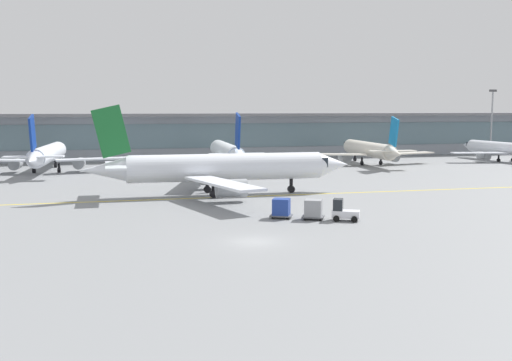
{
  "coord_description": "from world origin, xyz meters",
  "views": [
    {
      "loc": [
        -11.88,
        -46.94,
        10.79
      ],
      "look_at": [
        4.24,
        15.98,
        3.0
      ],
      "focal_mm": 42.71,
      "sensor_mm": 36.0,
      "label": 1
    }
  ],
  "objects_px": {
    "gate_airplane_3": "(227,152)",
    "taxiing_regional_jet": "(222,168)",
    "gate_airplane_5": "(502,149)",
    "gate_airplane_4": "(369,150)",
    "baggage_tug": "(344,211)",
    "cargo_dolly_trailing": "(281,208)",
    "gate_airplane_2": "(47,155)",
    "cargo_dolly_lead": "(313,209)",
    "apron_light_mast_1": "(492,119)"
  },
  "relations": [
    {
      "from": "gate_airplane_5",
      "to": "cargo_dolly_trailing",
      "type": "bearing_deg",
      "value": 125.68
    },
    {
      "from": "gate_airplane_4",
      "to": "cargo_dolly_lead",
      "type": "distance_m",
      "value": 60.1
    },
    {
      "from": "cargo_dolly_lead",
      "to": "apron_light_mast_1",
      "type": "xyz_separation_m",
      "value": [
        66.51,
        66.13,
        7.07
      ]
    },
    {
      "from": "gate_airplane_2",
      "to": "baggage_tug",
      "type": "height_order",
      "value": "gate_airplane_2"
    },
    {
      "from": "gate_airplane_3",
      "to": "taxiing_regional_jet",
      "type": "xyz_separation_m",
      "value": [
        -6.86,
        -30.78,
        0.34
      ]
    },
    {
      "from": "cargo_dolly_trailing",
      "to": "gate_airplane_2",
      "type": "bearing_deg",
      "value": 143.44
    },
    {
      "from": "apron_light_mast_1",
      "to": "gate_airplane_2",
      "type": "bearing_deg",
      "value": -171.81
    },
    {
      "from": "gate_airplane_3",
      "to": "gate_airplane_2",
      "type": "bearing_deg",
      "value": 87.36
    },
    {
      "from": "gate_airplane_4",
      "to": "gate_airplane_5",
      "type": "xyz_separation_m",
      "value": [
        29.0,
        -0.44,
        -0.25
      ]
    },
    {
      "from": "gate_airplane_2",
      "to": "gate_airplane_4",
      "type": "relative_size",
      "value": 1.06
    },
    {
      "from": "taxiing_regional_jet",
      "to": "cargo_dolly_trailing",
      "type": "xyz_separation_m",
      "value": [
        2.45,
        -17.21,
        -2.3
      ]
    },
    {
      "from": "cargo_dolly_lead",
      "to": "cargo_dolly_trailing",
      "type": "relative_size",
      "value": 1.0
    },
    {
      "from": "baggage_tug",
      "to": "cargo_dolly_trailing",
      "type": "relative_size",
      "value": 1.14
    },
    {
      "from": "gate_airplane_5",
      "to": "cargo_dolly_lead",
      "type": "distance_m",
      "value": 78.38
    },
    {
      "from": "apron_light_mast_1",
      "to": "cargo_dolly_lead",
      "type": "bearing_deg",
      "value": -135.16
    },
    {
      "from": "gate_airplane_3",
      "to": "gate_airplane_4",
      "type": "bearing_deg",
      "value": -81.45
    },
    {
      "from": "gate_airplane_2",
      "to": "gate_airplane_4",
      "type": "distance_m",
      "value": 58.42
    },
    {
      "from": "taxiing_regional_jet",
      "to": "cargo_dolly_lead",
      "type": "relative_size",
      "value": 12.97
    },
    {
      "from": "gate_airplane_2",
      "to": "cargo_dolly_lead",
      "type": "bearing_deg",
      "value": -146.27
    },
    {
      "from": "gate_airplane_2",
      "to": "cargo_dolly_trailing",
      "type": "height_order",
      "value": "gate_airplane_2"
    },
    {
      "from": "baggage_tug",
      "to": "cargo_dolly_trailing",
      "type": "bearing_deg",
      "value": 180.0
    },
    {
      "from": "cargo_dolly_trailing",
      "to": "cargo_dolly_lead",
      "type": "bearing_deg",
      "value": 0.0
    },
    {
      "from": "taxiing_regional_jet",
      "to": "baggage_tug",
      "type": "height_order",
      "value": "taxiing_regional_jet"
    },
    {
      "from": "gate_airplane_4",
      "to": "baggage_tug",
      "type": "height_order",
      "value": "gate_airplane_4"
    },
    {
      "from": "taxiing_regional_jet",
      "to": "cargo_dolly_trailing",
      "type": "height_order",
      "value": "taxiing_regional_jet"
    },
    {
      "from": "baggage_tug",
      "to": "cargo_dolly_lead",
      "type": "height_order",
      "value": "baggage_tug"
    },
    {
      "from": "gate_airplane_2",
      "to": "gate_airplane_4",
      "type": "xyz_separation_m",
      "value": [
        58.42,
        -0.36,
        -0.16
      ]
    },
    {
      "from": "gate_airplane_3",
      "to": "gate_airplane_4",
      "type": "xyz_separation_m",
      "value": [
        28.33,
        2.69,
        -0.22
      ]
    },
    {
      "from": "cargo_dolly_trailing",
      "to": "apron_light_mast_1",
      "type": "bearing_deg",
      "value": 69.77
    },
    {
      "from": "gate_airplane_5",
      "to": "taxiing_regional_jet",
      "type": "relative_size",
      "value": 0.76
    },
    {
      "from": "cargo_dolly_lead",
      "to": "gate_airplane_3",
      "type": "bearing_deg",
      "value": 114.88
    },
    {
      "from": "gate_airplane_2",
      "to": "taxiing_regional_jet",
      "type": "height_order",
      "value": "taxiing_regional_jet"
    },
    {
      "from": "gate_airplane_4",
      "to": "baggage_tug",
      "type": "relative_size",
      "value": 9.52
    },
    {
      "from": "gate_airplane_3",
      "to": "apron_light_mast_1",
      "type": "bearing_deg",
      "value": -72.42
    },
    {
      "from": "gate_airplane_4",
      "to": "cargo_dolly_trailing",
      "type": "bearing_deg",
      "value": 150.05
    },
    {
      "from": "gate_airplane_3",
      "to": "baggage_tug",
      "type": "bearing_deg",
      "value": -175.73
    },
    {
      "from": "gate_airplane_4",
      "to": "taxiing_regional_jet",
      "type": "bearing_deg",
      "value": 136.47
    },
    {
      "from": "gate_airplane_3",
      "to": "cargo_dolly_lead",
      "type": "relative_size",
      "value": 11.69
    },
    {
      "from": "gate_airplane_5",
      "to": "apron_light_mast_1",
      "type": "bearing_deg",
      "value": -31.1
    },
    {
      "from": "gate_airplane_2",
      "to": "gate_airplane_4",
      "type": "bearing_deg",
      "value": -85.13
    },
    {
      "from": "baggage_tug",
      "to": "apron_light_mast_1",
      "type": "height_order",
      "value": "apron_light_mast_1"
    },
    {
      "from": "gate_airplane_2",
      "to": "apron_light_mast_1",
      "type": "xyz_separation_m",
      "value": [
        95.01,
        13.68,
        5.17
      ]
    },
    {
      "from": "gate_airplane_3",
      "to": "cargo_dolly_trailing",
      "type": "relative_size",
      "value": 11.69
    },
    {
      "from": "baggage_tug",
      "to": "cargo_dolly_lead",
      "type": "bearing_deg",
      "value": 180.0
    },
    {
      "from": "gate_airplane_5",
      "to": "cargo_dolly_trailing",
      "type": "height_order",
      "value": "gate_airplane_5"
    },
    {
      "from": "gate_airplane_3",
      "to": "gate_airplane_5",
      "type": "bearing_deg",
      "value": -84.62
    },
    {
      "from": "gate_airplane_2",
      "to": "apron_light_mast_1",
      "type": "relative_size",
      "value": 2.0
    },
    {
      "from": "gate_airplane_5",
      "to": "cargo_dolly_trailing",
      "type": "distance_m",
      "value": 79.62
    },
    {
      "from": "gate_airplane_3",
      "to": "baggage_tug",
      "type": "xyz_separation_m",
      "value": [
        1.01,
        -50.72,
        -2.12
      ]
    },
    {
      "from": "gate_airplane_4",
      "to": "gate_airplane_5",
      "type": "height_order",
      "value": "gate_airplane_4"
    }
  ]
}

